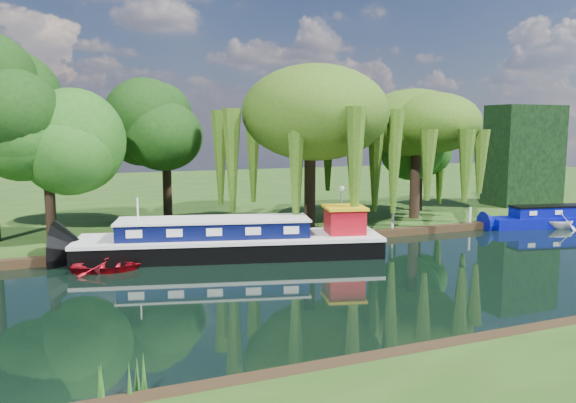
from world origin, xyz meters
name	(u,v)px	position (x,y,z in m)	size (l,w,h in m)	color
ground	(437,272)	(0.00, 0.00, 0.00)	(120.00, 120.00, 0.00)	black
far_bank	(229,191)	(0.00, 34.00, 0.23)	(120.00, 52.00, 0.45)	#203D10
dutch_barge	(234,241)	(-7.83, 6.62, 0.82)	(15.99, 7.29, 3.29)	black
narrowboat	(564,218)	(15.64, 6.82, 0.56)	(10.95, 3.84, 1.58)	#060A81
red_dinghy	(107,271)	(-14.21, 5.96, 0.00)	(2.26, 3.16, 0.65)	maroon
white_cruiser	(562,228)	(14.84, 6.20, 0.00)	(1.96, 2.27, 1.20)	silver
willow_left	(310,116)	(-1.61, 10.72, 7.39)	(7.97, 7.97, 9.55)	black
willow_right	(416,133)	(6.65, 11.36, 6.30)	(6.59, 6.59, 8.02)	black
tree_far_left	(47,141)	(-16.56, 11.66, 5.97)	(5.00, 5.00, 8.05)	black
tree_far_mid	(166,132)	(-9.36, 16.78, 6.36)	(5.23, 5.23, 8.57)	black
tree_far_right	(420,146)	(9.08, 14.26, 5.33)	(4.33, 4.33, 7.08)	black
conifer_hedge	(524,155)	(19.00, 14.00, 4.45)	(6.00, 3.00, 8.00)	black
lamppost	(341,195)	(0.50, 10.50, 2.42)	(0.36, 0.36, 2.56)	silver
mooring_posts	(343,224)	(-0.50, 8.40, 0.95)	(19.16, 0.16, 1.00)	silver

